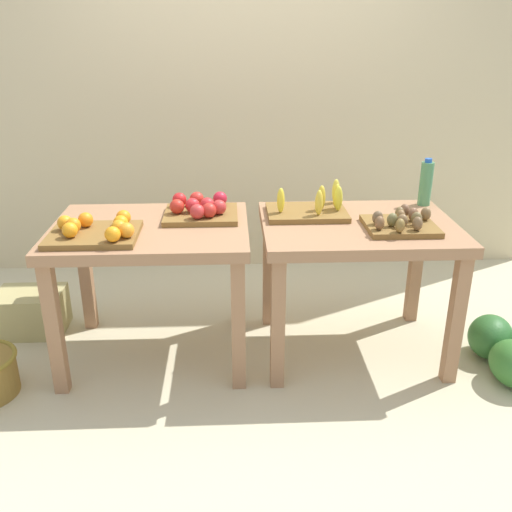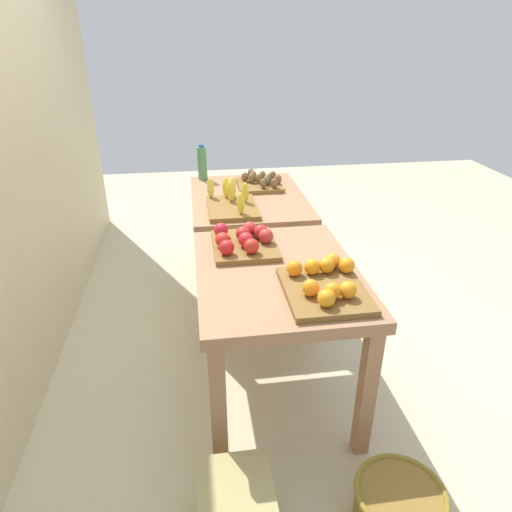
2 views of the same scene
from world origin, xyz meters
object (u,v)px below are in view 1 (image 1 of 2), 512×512
at_px(orange_bin, 96,231).
at_px(apple_bin, 200,209).
at_px(water_bottle, 426,183).
at_px(display_table_left, 151,246).
at_px(banana_crate, 311,208).
at_px(display_table_right, 357,243).
at_px(kiwi_bin, 401,223).
at_px(cardboard_produce_box, 31,312).

bearing_deg(orange_bin, apple_bin, 31.44).
bearing_deg(water_bottle, display_table_left, -169.14).
distance_m(banana_crate, water_bottle, 0.71).
height_order(orange_bin, banana_crate, banana_crate).
relative_size(display_table_left, water_bottle, 3.77).
height_order(display_table_right, apple_bin, apple_bin).
bearing_deg(banana_crate, water_bottle, 13.29).
bearing_deg(banana_crate, display_table_left, -171.08).
height_order(banana_crate, water_bottle, water_bottle).
xyz_separation_m(display_table_left, apple_bin, (0.26, 0.13, 0.16)).
relative_size(kiwi_bin, water_bottle, 1.31).
bearing_deg(display_table_left, cardboard_produce_box, 159.65).
xyz_separation_m(banana_crate, cardboard_produce_box, (-1.69, 0.16, -0.70)).
relative_size(water_bottle, cardboard_produce_box, 0.69).
bearing_deg(banana_crate, apple_bin, -179.58).
bearing_deg(cardboard_produce_box, water_bottle, 0.03).
bearing_deg(banana_crate, display_table_right, -29.85).
relative_size(orange_bin, cardboard_produce_box, 1.13).
height_order(kiwi_bin, cardboard_produce_box, kiwi_bin).
relative_size(display_table_left, cardboard_produce_box, 2.60).
bearing_deg(apple_bin, display_table_right, -8.87).
height_order(display_table_left, kiwi_bin, kiwi_bin).
bearing_deg(apple_bin, banana_crate, 0.42).
height_order(kiwi_bin, water_bottle, water_bottle).
relative_size(banana_crate, water_bottle, 1.60).
bearing_deg(orange_bin, banana_crate, 15.59).
bearing_deg(cardboard_produce_box, kiwi_bin, -11.18).
xyz_separation_m(display_table_right, orange_bin, (-1.36, -0.17, 0.16)).
xyz_separation_m(display_table_right, water_bottle, (0.45, 0.30, 0.25)).
bearing_deg(display_table_right, apple_bin, 171.13).
bearing_deg(display_table_left, banana_crate, 8.92).
xyz_separation_m(display_table_left, banana_crate, (0.88, 0.14, 0.16)).
distance_m(display_table_left, apple_bin, 0.34).
bearing_deg(orange_bin, cardboard_produce_box, 140.34).
relative_size(display_table_right, cardboard_produce_box, 2.60).
height_order(display_table_left, water_bottle, water_bottle).
height_order(apple_bin, cardboard_produce_box, apple_bin).
height_order(orange_bin, apple_bin, apple_bin).
bearing_deg(orange_bin, display_table_left, 36.14).
distance_m(orange_bin, kiwi_bin, 1.55).
relative_size(orange_bin, banana_crate, 1.03).
xyz_separation_m(display_table_left, cardboard_produce_box, (-0.81, 0.30, -0.54)).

